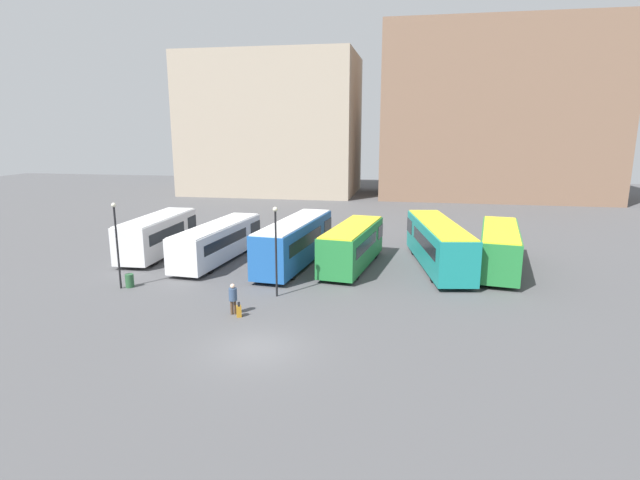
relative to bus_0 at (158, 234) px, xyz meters
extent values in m
plane|color=#4C4C4F|center=(12.86, -15.24, -1.67)|extent=(160.00, 160.00, 0.00)
cube|color=tan|center=(-2.10, 41.06, 8.68)|extent=(25.80, 16.29, 20.71)
cube|color=#7F604C|center=(30.73, 41.06, 10.26)|extent=(31.61, 15.17, 23.87)
cube|color=silver|center=(0.00, -0.08, -0.03)|extent=(2.84, 9.38, 2.74)
cube|color=black|center=(-0.13, 3.73, 0.31)|extent=(2.62, 1.80, 1.04)
cube|color=black|center=(0.03, -0.92, 0.31)|extent=(2.76, 6.03, 0.82)
cube|color=white|center=(0.00, -0.08, 1.38)|extent=(2.63, 9.19, 0.08)
cylinder|color=black|center=(-0.10, 2.80, -1.17)|extent=(2.46, 1.09, 1.00)
cylinder|color=black|center=(0.10, -2.96, -1.17)|extent=(2.46, 1.09, 1.00)
cube|color=silver|center=(5.29, -0.77, -0.19)|extent=(3.27, 11.00, 2.44)
cube|color=black|center=(5.64, 3.66, 0.12)|extent=(2.60, 2.18, 0.93)
cube|color=black|center=(5.21, -1.74, 0.12)|extent=(2.99, 7.11, 0.73)
cube|color=white|center=(5.29, -0.77, 1.07)|extent=(3.06, 10.77, 0.08)
cylinder|color=black|center=(5.56, 2.58, -1.18)|extent=(2.38, 1.16, 0.98)
cylinder|color=black|center=(5.02, -4.12, -1.18)|extent=(2.38, 1.16, 0.98)
cube|color=#1E56A3|center=(11.29, -0.97, 0.07)|extent=(3.56, 11.38, 2.94)
cube|color=black|center=(11.76, 3.60, 0.44)|extent=(2.66, 2.30, 1.12)
cube|color=black|center=(11.19, -1.97, 0.44)|extent=(3.18, 7.37, 0.88)
cube|color=white|center=(11.29, -0.97, 1.58)|extent=(3.34, 11.14, 0.08)
cylinder|color=black|center=(11.64, 2.49, -1.17)|extent=(2.42, 1.24, 1.01)
cylinder|color=black|center=(10.94, -4.42, -1.17)|extent=(2.42, 1.24, 1.01)
cube|color=#237A38|center=(15.47, -0.73, -0.08)|extent=(3.74, 9.64, 2.68)
cube|color=black|center=(15.99, 3.09, 0.25)|extent=(2.75, 2.06, 1.02)
cube|color=black|center=(15.35, -1.56, 0.25)|extent=(3.32, 6.29, 0.80)
cube|color=yellow|center=(15.47, -0.73, 1.30)|extent=(3.52, 9.42, 0.08)
cylinder|color=black|center=(15.86, 2.16, -1.21)|extent=(2.50, 1.24, 0.92)
cylinder|color=black|center=(15.07, -3.61, -1.21)|extent=(2.50, 1.24, 0.92)
cube|color=#19847F|center=(21.52, 0.35, 0.05)|extent=(4.54, 12.15, 2.89)
cube|color=black|center=(20.68, 5.15, 0.41)|extent=(2.89, 2.59, 1.10)
cube|color=black|center=(21.71, -0.71, 0.41)|extent=(3.83, 7.94, 0.87)
cube|color=yellow|center=(21.52, 0.35, 1.53)|extent=(4.30, 11.88, 0.08)
cylinder|color=black|center=(20.88, 3.98, -1.17)|extent=(2.55, 1.41, 1.00)
cylinder|color=black|center=(22.16, -3.28, -1.17)|extent=(2.55, 1.41, 1.00)
cube|color=#237A38|center=(25.72, 0.33, -0.07)|extent=(3.90, 10.38, 2.64)
cube|color=black|center=(26.32, 4.44, 0.26)|extent=(2.75, 2.20, 1.00)
cube|color=black|center=(25.59, -0.57, 0.26)|extent=(3.40, 6.77, 0.79)
cube|color=yellow|center=(25.72, 0.33, 1.29)|extent=(3.67, 10.15, 0.08)
cylinder|color=black|center=(26.17, 3.44, -1.15)|extent=(2.49, 1.38, 1.05)
cylinder|color=black|center=(25.27, -2.77, -1.15)|extent=(2.49, 1.38, 1.05)
cylinder|color=#4C3828|center=(10.27, -11.37, -1.29)|extent=(0.20, 0.20, 0.78)
cylinder|color=#4C3828|center=(10.42, -11.30, -1.29)|extent=(0.20, 0.20, 0.78)
cylinder|color=#334766|center=(10.34, -11.33, -0.56)|extent=(0.58, 0.58, 0.68)
sphere|color=beige|center=(10.34, -11.33, -0.09)|extent=(0.25, 0.25, 0.25)
cube|color=#B27A1E|center=(10.76, -11.64, -1.38)|extent=(0.36, 0.40, 0.60)
cube|color=black|center=(10.81, -11.74, -0.94)|extent=(0.13, 0.08, 0.27)
cylinder|color=black|center=(11.85, -8.05, 0.91)|extent=(0.12, 0.12, 5.16)
sphere|color=beige|center=(11.85, -8.05, 3.57)|extent=(0.28, 0.28, 0.28)
cylinder|color=black|center=(1.84, -8.36, 0.92)|extent=(0.12, 0.12, 5.18)
sphere|color=beige|center=(1.84, -8.36, 3.59)|extent=(0.28, 0.28, 0.28)
cylinder|color=#285633|center=(2.27, -8.05, -1.25)|extent=(0.52, 0.52, 0.85)
camera|label=1|loc=(19.56, -35.40, 8.04)|focal=28.00mm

